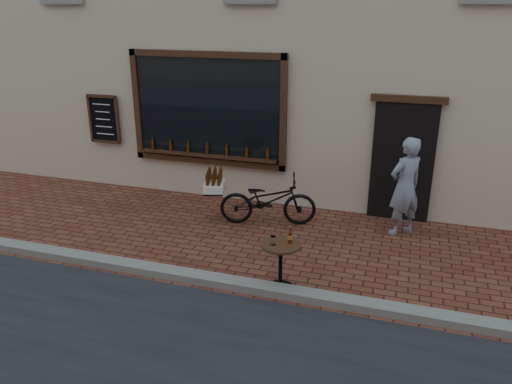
% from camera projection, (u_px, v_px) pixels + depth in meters
% --- Properties ---
extents(ground, '(90.00, 90.00, 0.00)m').
position_uv_depth(ground, '(242.00, 297.00, 6.91)').
color(ground, '#54251B').
rests_on(ground, ground).
extents(kerb, '(90.00, 0.25, 0.12)m').
position_uv_depth(kerb, '(247.00, 286.00, 7.06)').
color(kerb, slate).
rests_on(kerb, ground).
extents(cargo_bicycle, '(2.09, 1.06, 0.98)m').
position_uv_depth(cargo_bicycle, '(266.00, 200.00, 9.06)').
color(cargo_bicycle, black).
rests_on(cargo_bicycle, ground).
extents(bistro_table, '(0.56, 0.56, 0.96)m').
position_uv_depth(bistro_table, '(281.00, 257.00, 6.91)').
color(bistro_table, black).
rests_on(bistro_table, ground).
extents(pedestrian, '(0.75, 0.74, 1.75)m').
position_uv_depth(pedestrian, '(405.00, 187.00, 8.53)').
color(pedestrian, gray).
rests_on(pedestrian, ground).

